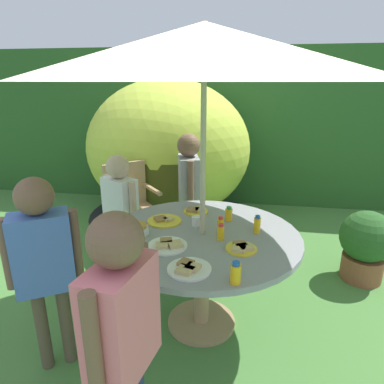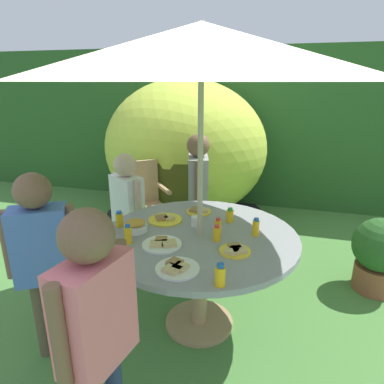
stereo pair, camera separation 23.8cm
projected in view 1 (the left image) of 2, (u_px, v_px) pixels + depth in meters
ground_plane at (201, 324)px, 2.54m from camera, size 10.00×10.00×0.02m
hedge_backdrop at (230, 126)px, 5.05m from camera, size 9.00×0.70×2.19m
garden_table at (202, 249)px, 2.34m from camera, size 1.34×1.34×0.75m
patio_umbrella at (204, 52)px, 1.94m from camera, size 2.17×2.17×2.06m
wooden_chair at (130, 203)px, 3.47m from camera, size 0.63×0.63×0.95m
dome_tent at (168, 150)px, 4.36m from camera, size 2.26×2.26×1.79m
potted_plant at (366, 244)px, 3.01m from camera, size 0.46×0.46×0.66m
child_in_grey_shirt at (189, 181)px, 3.25m from camera, size 0.26×0.42×1.28m
child_in_white_shirt at (120, 203)px, 2.88m from camera, size 0.35×0.30×1.17m
child_in_blue_shirt at (43, 253)px, 1.94m from camera, size 0.37×0.32×1.25m
child_in_pink_shirt at (122, 319)px, 1.36m from camera, size 0.24×0.43×1.29m
snack_bowl at (137, 228)px, 2.29m from camera, size 0.16×0.16×0.08m
plate_back_edge at (196, 211)px, 2.68m from camera, size 0.20×0.20×0.03m
plate_mid_right at (241, 248)px, 2.08m from camera, size 0.19×0.19×0.03m
plate_far_right at (168, 245)px, 2.12m from camera, size 0.25×0.25×0.03m
plate_near_right at (164, 220)px, 2.50m from camera, size 0.25×0.25×0.03m
plate_near_left at (189, 268)px, 1.85m from camera, size 0.25×0.25×0.03m
juice_bottle_far_left at (119, 222)px, 2.35m from camera, size 0.06×0.06×0.12m
juice_bottle_center_front at (132, 237)px, 2.11m from camera, size 0.05×0.05×0.13m
juice_bottle_center_back at (229, 214)px, 2.51m from camera, size 0.05×0.05×0.11m
juice_bottle_mid_left at (236, 273)px, 1.72m from camera, size 0.06×0.06×0.12m
juice_bottle_front_edge at (221, 232)px, 2.20m from camera, size 0.05×0.05×0.11m
juice_bottle_spot_a at (257, 225)px, 2.30m from camera, size 0.05×0.05×0.13m
juice_bottle_spot_b at (220, 226)px, 2.28m from camera, size 0.05×0.05×0.13m
cup_near at (196, 221)px, 2.41m from camera, size 0.07×0.07×0.07m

